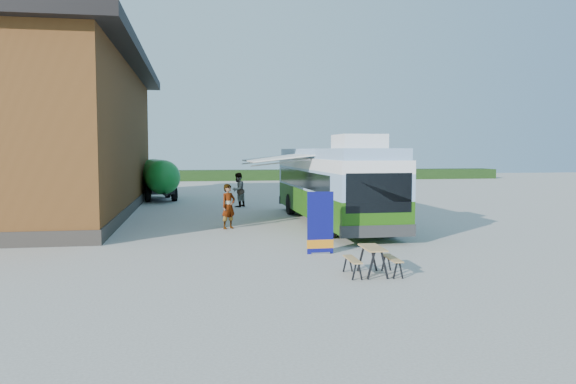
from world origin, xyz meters
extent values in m
plane|color=#BCB7AD|center=(0.00, 0.00, 0.00)|extent=(100.00, 100.00, 0.00)
cube|color=brown|center=(-10.50, 10.00, 3.50)|extent=(8.00, 20.00, 7.00)
cube|color=black|center=(-10.50, 10.00, 7.25)|extent=(9.60, 21.20, 0.50)
cube|color=#332D28|center=(-10.50, 10.00, 0.25)|extent=(8.10, 20.10, 0.50)
cube|color=#264419|center=(8.00, 38.00, 0.50)|extent=(40.00, 3.00, 1.00)
cube|color=#2E6B11|center=(2.03, 4.12, 0.86)|extent=(2.57, 11.53, 1.05)
cube|color=#87AAD2|center=(2.03, 4.12, 1.82)|extent=(2.57, 11.53, 0.86)
cube|color=black|center=(0.83, 4.58, 1.82)|extent=(0.19, 9.58, 0.67)
cube|color=black|center=(3.21, 4.62, 1.82)|extent=(0.19, 9.58, 0.67)
cube|color=white|center=(2.03, 4.12, 2.47)|extent=(2.57, 11.53, 0.43)
cube|color=#87AAD2|center=(2.03, 4.12, 2.87)|extent=(2.43, 11.34, 0.38)
cube|color=white|center=(2.08, 0.48, 3.31)|extent=(1.56, 1.75, 0.48)
cube|color=black|center=(2.12, -1.60, 1.68)|extent=(2.16, 0.09, 1.25)
cube|color=#2D2D2D|center=(2.11, -1.55, 0.48)|extent=(2.45, 0.24, 0.38)
cube|color=#2D2D2D|center=(1.94, 9.79, 0.48)|extent=(2.45, 0.24, 0.38)
cylinder|color=black|center=(1.01, 0.27, 0.48)|extent=(0.30, 0.96, 0.96)
cylinder|color=black|center=(3.16, 0.31, 0.48)|extent=(0.30, 0.96, 0.96)
cylinder|color=black|center=(0.90, 7.46, 0.48)|extent=(0.30, 0.96, 0.96)
cylinder|color=black|center=(3.05, 7.49, 0.48)|extent=(0.30, 0.96, 0.96)
cube|color=white|center=(-0.19, 4.25, 2.55)|extent=(2.55, 4.04, 0.31)
cube|color=#A5A8AD|center=(1.05, 4.27, 2.73)|extent=(0.22, 4.30, 0.15)
cylinder|color=#A5A8AD|center=(-0.17, 2.55, 2.45)|extent=(2.59, 0.09, 0.32)
cylinder|color=#A5A8AD|center=(-0.22, 5.95, 2.45)|extent=(2.59, 0.09, 0.32)
cube|color=#0C0E5E|center=(0.04, -2.53, 0.91)|extent=(0.77, 0.04, 1.81)
cube|color=orange|center=(0.04, -2.53, 0.29)|extent=(0.79, 0.05, 0.25)
cube|color=#A5A8AD|center=(0.04, -2.53, 0.03)|extent=(0.55, 0.19, 0.05)
cylinder|color=#A5A8AD|center=(0.04, -2.51, 0.91)|extent=(0.02, 0.02, 1.81)
cube|color=tan|center=(0.66, -5.46, 0.67)|extent=(0.48, 1.09, 0.04)
cube|color=tan|center=(0.17, -5.45, 0.40)|extent=(0.25, 1.08, 0.03)
cube|color=tan|center=(1.15, -5.47, 0.40)|extent=(0.25, 1.08, 0.03)
cube|color=black|center=(0.48, -5.90, 0.33)|extent=(0.05, 0.05, 0.66)
cube|color=black|center=(0.81, -5.91, 0.33)|extent=(0.05, 0.05, 0.66)
cube|color=black|center=(0.51, -5.01, 0.33)|extent=(0.05, 0.05, 0.66)
cube|color=black|center=(0.83, -5.02, 0.33)|extent=(0.05, 0.05, 0.66)
imported|color=#999999|center=(-2.26, 3.16, 0.86)|extent=(0.75, 0.70, 1.72)
imported|color=#999999|center=(-1.26, 11.35, 0.91)|extent=(1.09, 1.12, 1.81)
cylinder|color=#17822B|center=(-5.70, 16.51, 1.47)|extent=(2.75, 4.64, 1.96)
sphere|color=#17822B|center=(-5.29, 14.38, 1.47)|extent=(1.96, 1.96, 1.96)
sphere|color=#17822B|center=(-6.11, 18.65, 1.47)|extent=(1.96, 1.96, 1.96)
cube|color=black|center=(-5.70, 16.51, 0.60)|extent=(2.15, 4.73, 0.22)
cube|color=black|center=(-5.16, 13.74, 0.54)|extent=(0.38, 1.31, 0.11)
cylinder|color=black|center=(-6.20, 15.09, 0.43)|extent=(0.43, 0.91, 0.87)
cylinder|color=black|center=(-4.71, 15.38, 0.43)|extent=(0.43, 0.91, 0.87)
cylinder|color=black|center=(-6.69, 17.65, 0.43)|extent=(0.43, 0.91, 0.87)
cylinder|color=black|center=(-5.20, 17.94, 0.43)|extent=(0.43, 0.91, 0.87)
camera|label=1|loc=(-3.55, -18.25, 3.01)|focal=35.00mm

